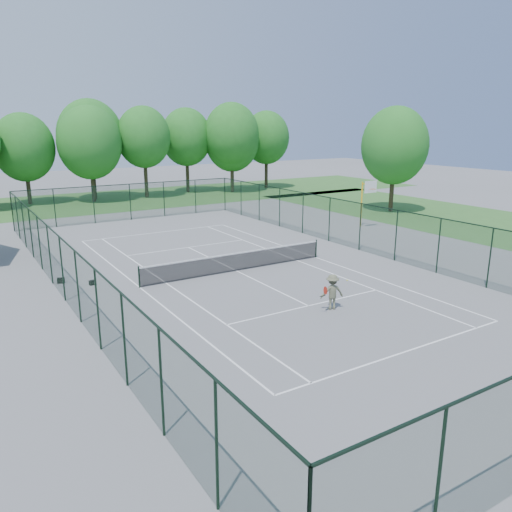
{
  "coord_description": "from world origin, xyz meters",
  "views": [
    {
      "loc": [
        -12.92,
        -22.83,
        7.77
      ],
      "look_at": [
        0.0,
        -2.0,
        1.3
      ],
      "focal_mm": 35.0,
      "sensor_mm": 36.0,
      "label": 1
    }
  ],
  "objects_px": {
    "tennis_net": "(237,261)",
    "sports_bag_a": "(61,280)",
    "tennis_player": "(332,292)",
    "basketball_goal": "(367,195)"
  },
  "relations": [
    {
      "from": "tennis_net",
      "to": "basketball_goal",
      "type": "bearing_deg",
      "value": 19.72
    },
    {
      "from": "sports_bag_a",
      "to": "tennis_net",
      "type": "bearing_deg",
      "value": 1.91
    },
    {
      "from": "tennis_net",
      "to": "sports_bag_a",
      "type": "xyz_separation_m",
      "value": [
        -8.63,
        2.82,
        -0.44
      ]
    },
    {
      "from": "tennis_net",
      "to": "sports_bag_a",
      "type": "distance_m",
      "value": 9.09
    },
    {
      "from": "basketball_goal",
      "to": "tennis_player",
      "type": "distance_m",
      "value": 18.69
    },
    {
      "from": "tennis_net",
      "to": "tennis_player",
      "type": "xyz_separation_m",
      "value": [
        0.62,
        -7.24,
        0.21
      ]
    },
    {
      "from": "tennis_net",
      "to": "sports_bag_a",
      "type": "relative_size",
      "value": 31.93
    },
    {
      "from": "sports_bag_a",
      "to": "tennis_player",
      "type": "bearing_deg",
      "value": -27.4
    },
    {
      "from": "tennis_player",
      "to": "basketball_goal",
      "type": "bearing_deg",
      "value": 41.9
    },
    {
      "from": "tennis_net",
      "to": "sports_bag_a",
      "type": "bearing_deg",
      "value": 161.94
    }
  ]
}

